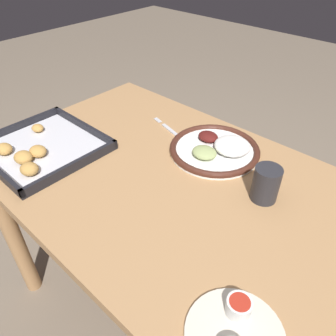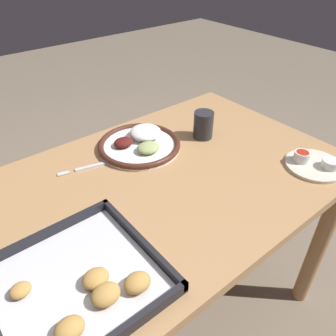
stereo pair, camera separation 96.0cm
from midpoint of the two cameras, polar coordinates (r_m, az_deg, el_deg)
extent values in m
plane|color=#7A6B59|center=(1.41, -17.78, -34.21)|extent=(8.00, 8.00, 0.00)
cube|color=#AD7F51|center=(0.82, -26.97, -16.35)|extent=(1.10, 0.72, 0.03)
cylinder|color=#AD7F51|center=(1.38, -6.83, -7.90)|extent=(0.06, 0.06, 0.68)
cylinder|color=#AD7F51|center=(1.10, 13.25, -25.53)|extent=(0.06, 0.06, 0.68)
cylinder|color=white|center=(0.94, -28.41, -7.13)|extent=(0.27, 0.27, 0.01)
torus|color=#472319|center=(0.94, -28.52, -6.86)|extent=(0.27, 0.27, 0.02)
ellipsoid|color=white|center=(0.95, -26.73, -4.14)|extent=(0.11, 0.11, 0.04)
ellipsoid|color=#511614|center=(0.95, -31.64, -6.41)|extent=(0.06, 0.06, 0.03)
ellipsoid|color=#9EAD6B|center=(0.89, -27.93, -8.09)|extent=(0.07, 0.07, 0.03)
cube|color=silver|center=(0.95, -37.43, -10.98)|extent=(0.14, 0.05, 0.00)
cylinder|color=silver|center=(0.99, -43.12, -11.83)|extent=(0.03, 0.01, 0.00)
cylinder|color=silver|center=(0.99, -43.16, -11.98)|extent=(0.03, 0.01, 0.00)
cylinder|color=silver|center=(0.98, -43.20, -12.12)|extent=(0.03, 0.01, 0.00)
cylinder|color=silver|center=(0.98, -43.25, -12.27)|extent=(0.03, 0.01, 0.00)
cylinder|color=beige|center=(0.76, 7.86, -13.82)|extent=(0.17, 0.17, 0.01)
cylinder|color=silver|center=(0.75, 4.90, -11.88)|extent=(0.05, 0.05, 0.03)
cylinder|color=#B22819|center=(0.74, 4.95, -11.21)|extent=(0.04, 0.04, 0.01)
cylinder|color=silver|center=(0.74, 11.13, -13.82)|extent=(0.05, 0.05, 0.03)
cylinder|color=#C67F23|center=(0.74, 11.22, -13.32)|extent=(0.04, 0.04, 0.01)
cube|color=black|center=(0.79, -53.10, -32.39)|extent=(0.33, 0.32, 0.01)
cube|color=silver|center=(0.79, -53.26, -32.24)|extent=(0.30, 0.29, 0.00)
cube|color=black|center=(0.87, -52.23, -23.20)|extent=(0.33, 0.01, 0.02)
cube|color=black|center=(0.72, -40.93, -29.39)|extent=(0.01, 0.32, 0.02)
ellipsoid|color=#C18E47|center=(0.73, -52.70, -36.39)|extent=(0.06, 0.05, 0.03)
ellipsoid|color=#C18E47|center=(0.85, -59.96, -30.25)|extent=(0.04, 0.04, 0.02)
ellipsoid|color=#C18E47|center=(0.77, -59.81, -38.09)|extent=(0.06, 0.05, 0.03)
ellipsoid|color=#C18E47|center=(0.70, -47.24, -36.87)|extent=(0.06, 0.05, 0.03)
ellipsoid|color=#C18E47|center=(0.75, -51.97, -33.33)|extent=(0.06, 0.05, 0.03)
cylinder|color=#28282D|center=(0.88, -14.87, -2.72)|extent=(0.07, 0.07, 0.09)
camera|label=1|loc=(0.48, 52.08, 23.32)|focal=35.00mm
camera|label=2|loc=(0.48, -127.92, -23.32)|focal=35.00mm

